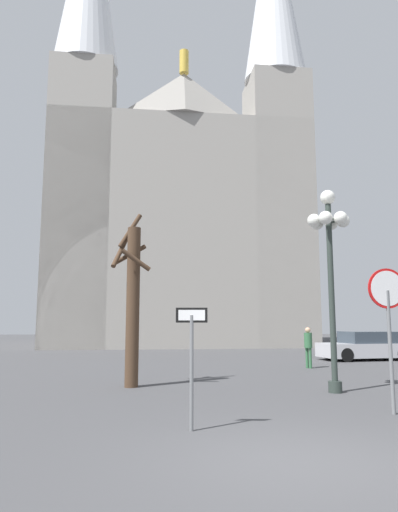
{
  "coord_description": "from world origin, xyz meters",
  "views": [
    {
      "loc": [
        -1.82,
        -6.37,
        1.89
      ],
      "look_at": [
        -0.33,
        16.03,
        5.05
      ],
      "focal_mm": 32.38,
      "sensor_mm": 36.0,
      "label": 1
    }
  ],
  "objects_px": {
    "street_lamp": "(330,247)",
    "parked_car_near_silver": "(366,346)",
    "stop_sign": "(388,309)",
    "bare_tree": "(132,299)",
    "pedestrian_walking": "(308,343)",
    "cathedral": "(179,204)",
    "one_way_arrow_sign": "(192,352)"
  },
  "relations": [
    {
      "from": "street_lamp",
      "to": "parked_car_near_silver",
      "type": "relative_size",
      "value": 1.21
    },
    {
      "from": "parked_car_near_silver",
      "to": "stop_sign",
      "type": "bearing_deg",
      "value": -111.38
    },
    {
      "from": "bare_tree",
      "to": "pedestrian_walking",
      "type": "distance_m",
      "value": 8.47
    },
    {
      "from": "street_lamp",
      "to": "cathedral",
      "type": "bearing_deg",
      "value": 98.39
    },
    {
      "from": "parked_car_near_silver",
      "to": "pedestrian_walking",
      "type": "height_order",
      "value": "pedestrian_walking"
    },
    {
      "from": "stop_sign",
      "to": "bare_tree",
      "type": "relative_size",
      "value": 0.58
    },
    {
      "from": "one_way_arrow_sign",
      "to": "street_lamp",
      "type": "height_order",
      "value": "street_lamp"
    },
    {
      "from": "cathedral",
      "to": "one_way_arrow_sign",
      "type": "bearing_deg",
      "value": -90.74
    },
    {
      "from": "stop_sign",
      "to": "bare_tree",
      "type": "height_order",
      "value": "bare_tree"
    },
    {
      "from": "street_lamp",
      "to": "bare_tree",
      "type": "relative_size",
      "value": 1.07
    },
    {
      "from": "cathedral",
      "to": "parked_car_near_silver",
      "type": "height_order",
      "value": "cathedral"
    },
    {
      "from": "cathedral",
      "to": "parked_car_near_silver",
      "type": "relative_size",
      "value": 8.42
    },
    {
      "from": "stop_sign",
      "to": "pedestrian_walking",
      "type": "xyz_separation_m",
      "value": [
        1.06,
        9.19,
        -1.15
      ]
    },
    {
      "from": "bare_tree",
      "to": "pedestrian_walking",
      "type": "height_order",
      "value": "bare_tree"
    },
    {
      "from": "cathedral",
      "to": "street_lamp",
      "type": "distance_m",
      "value": 26.18
    },
    {
      "from": "one_way_arrow_sign",
      "to": "pedestrian_walking",
      "type": "xyz_separation_m",
      "value": [
        5.26,
        10.33,
        -0.36
      ]
    },
    {
      "from": "one_way_arrow_sign",
      "to": "bare_tree",
      "type": "relative_size",
      "value": 0.41
    },
    {
      "from": "parked_car_near_silver",
      "to": "pedestrian_walking",
      "type": "xyz_separation_m",
      "value": [
        -3.97,
        -3.66,
        0.33
      ]
    },
    {
      "from": "cathedral",
      "to": "parked_car_near_silver",
      "type": "bearing_deg",
      "value": -59.16
    },
    {
      "from": "stop_sign",
      "to": "parked_car_near_silver",
      "type": "height_order",
      "value": "stop_sign"
    },
    {
      "from": "street_lamp",
      "to": "parked_car_near_silver",
      "type": "xyz_separation_m",
      "value": [
        5.2,
        9.97,
        -3.28
      ]
    },
    {
      "from": "cathedral",
      "to": "pedestrian_walking",
      "type": "distance_m",
      "value": 21.82
    },
    {
      "from": "cathedral",
      "to": "street_lamp",
      "type": "height_order",
      "value": "cathedral"
    },
    {
      "from": "parked_car_near_silver",
      "to": "pedestrian_walking",
      "type": "bearing_deg",
      "value": -137.28
    },
    {
      "from": "one_way_arrow_sign",
      "to": "parked_car_near_silver",
      "type": "distance_m",
      "value": 16.78
    },
    {
      "from": "parked_car_near_silver",
      "to": "one_way_arrow_sign",
      "type": "bearing_deg",
      "value": -123.4
    },
    {
      "from": "parked_car_near_silver",
      "to": "street_lamp",
      "type": "bearing_deg",
      "value": -117.53
    },
    {
      "from": "street_lamp",
      "to": "bare_tree",
      "type": "height_order",
      "value": "street_lamp"
    },
    {
      "from": "one_way_arrow_sign",
      "to": "stop_sign",
      "type": "bearing_deg",
      "value": 15.29
    },
    {
      "from": "bare_tree",
      "to": "cathedral",
      "type": "bearing_deg",
      "value": 85.47
    },
    {
      "from": "pedestrian_walking",
      "to": "bare_tree",
      "type": "bearing_deg",
      "value": -143.96
    },
    {
      "from": "bare_tree",
      "to": "parked_car_near_silver",
      "type": "distance_m",
      "value": 13.84
    }
  ]
}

